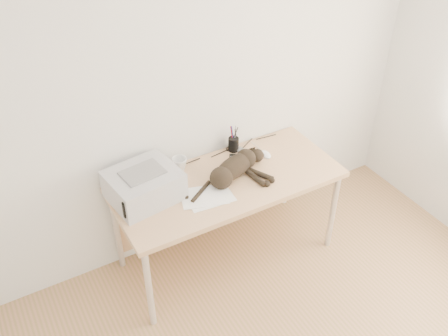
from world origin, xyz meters
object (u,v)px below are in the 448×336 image
cat (233,170)px  mouse (266,153)px  mug (180,164)px  pen_cup (234,144)px  printer (144,185)px  desk (222,188)px

cat → mouse: 0.37m
mug → mouse: (0.63, -0.15, -0.03)m
mug → mouse: 0.65m
mug → mouse: mug is taller
pen_cup → printer: bearing=-167.2°
cat → mug: bearing=118.5°
desk → mug: (-0.24, 0.18, 0.18)m
pen_cup → mouse: size_ratio=1.82×
mouse → mug: bearing=170.6°
desk → mug: mug is taller
pen_cup → desk: bearing=-136.8°
mug → mouse: bearing=-13.1°
desk → cat: size_ratio=2.29×
printer → mug: size_ratio=4.47×
printer → mug: (0.33, 0.15, -0.05)m
printer → mouse: 0.96m
printer → mouse: size_ratio=4.44×
printer → mouse: bearing=0.4°
mug → pen_cup: pen_cup is taller
desk → printer: size_ratio=3.27×
cat → pen_cup: (0.17, 0.29, -0.01)m
desk → pen_cup: bearing=43.2°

